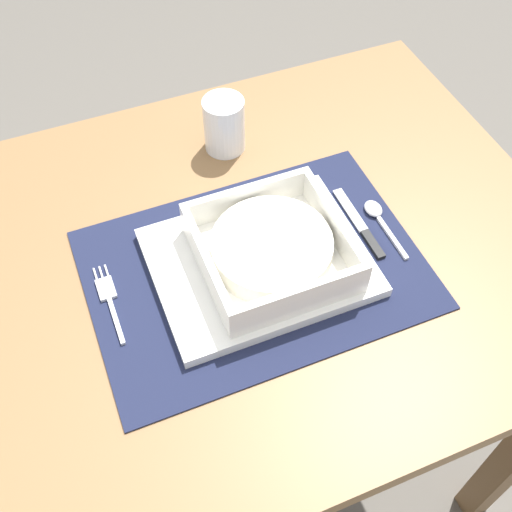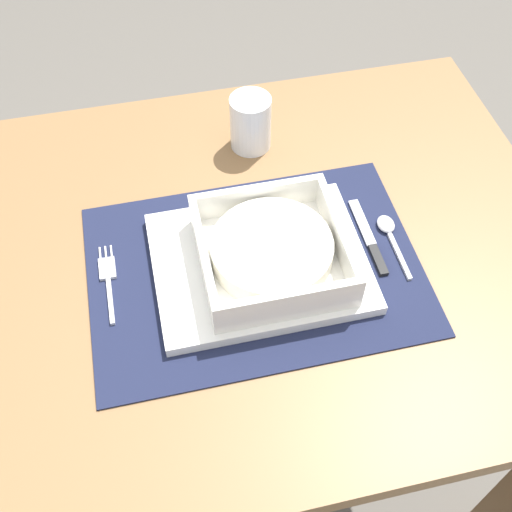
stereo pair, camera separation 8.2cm
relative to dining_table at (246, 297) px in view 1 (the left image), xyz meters
name	(u,v)px [view 1 (the left image)]	position (x,y,z in m)	size (l,w,h in m)	color
ground_plane	(249,446)	(0.00, 0.00, -0.63)	(6.00, 6.00, 0.00)	#59544C
dining_table	(246,297)	(0.00, 0.00, 0.00)	(0.91, 0.71, 0.75)	brown
placemat	(256,269)	(0.00, -0.04, 0.12)	(0.45, 0.32, 0.00)	#191E38
serving_plate	(259,262)	(0.01, -0.03, 0.13)	(0.28, 0.22, 0.02)	white
porridge_bowl	(272,250)	(0.02, -0.04, 0.16)	(0.19, 0.19, 0.05)	white
fork	(109,297)	(-0.19, -0.01, 0.12)	(0.02, 0.13, 0.00)	silver
spoon	(377,215)	(0.20, -0.02, 0.12)	(0.02, 0.11, 0.01)	silver
butter_knife	(361,227)	(0.17, -0.03, 0.12)	(0.01, 0.14, 0.01)	black
drinking_glass	(224,127)	(0.05, 0.21, 0.16)	(0.06, 0.06, 0.09)	white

